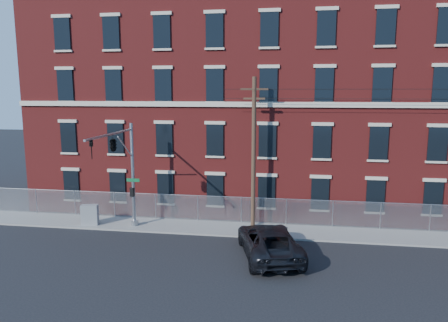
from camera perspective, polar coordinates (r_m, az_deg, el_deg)
The scene contains 8 objects.
ground at distance 24.17m, azimuth -2.11°, elevation -12.95°, with size 140.00×140.00×0.00m, color black.
sidewalk at distance 29.49m, azimuth 23.83°, elevation -9.44°, with size 65.00×3.00×0.12m, color gray.
mill_building at distance 36.71m, azimuth 21.10°, elevation 7.20°, with size 55.30×14.32×16.30m.
chain_link_fence at distance 30.40m, azimuth 23.33°, elevation -6.88°, with size 59.06×0.06×1.85m.
traffic_signal_mast at distance 26.48m, azimuth -14.14°, elevation 0.88°, with size 0.90×6.75×7.00m.
utility_pole_near at distance 27.89m, azimuth 4.03°, elevation 1.47°, with size 1.80×0.28×10.00m.
pickup_truck at distance 24.18m, azimuth 6.12°, elevation -10.75°, with size 2.92×6.32×1.76m, color black.
utility_cabinet at distance 30.52m, azimuth -17.71°, elevation -6.95°, with size 1.12×0.56×1.39m, color gray.
Camera 1 is at (4.24, -21.93, 9.24)m, focal length 33.77 mm.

